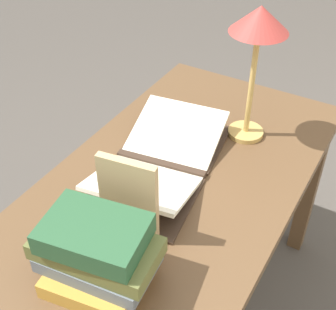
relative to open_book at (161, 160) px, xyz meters
The scene contains 6 objects.
reading_desk 0.15m from the open_book, 47.81° to the left, with size 1.37×0.70×0.72m.
open_book is the anchor object (origin of this frame).
book_stack_tall 0.44m from the open_book, 11.57° to the left, with size 0.24×0.30×0.18m.
book_standing_upright 0.30m from the open_book, 14.89° to the left, with size 0.04×0.16×0.25m.
reading_lamp 0.48m from the open_book, 151.38° to the left, with size 0.18×0.18×0.45m.
coffee_mug 0.21m from the open_book, 11.12° to the left, with size 0.09×0.12×0.09m.
Camera 1 is at (0.88, 0.51, 1.66)m, focal length 50.00 mm.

